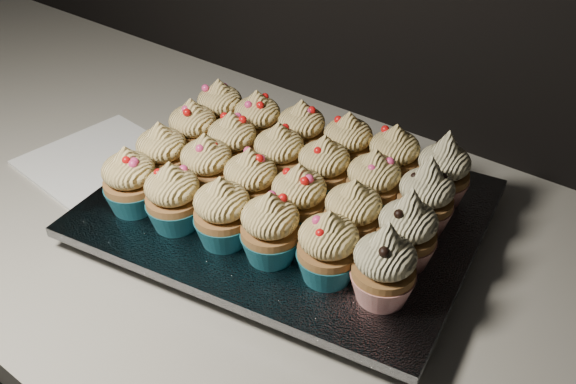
% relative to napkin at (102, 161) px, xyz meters
% --- Properties ---
extents(worktop, '(2.44, 0.64, 0.04)m').
position_rel_napkin_xyz_m(worktop, '(0.40, 0.03, -0.02)').
color(worktop, beige).
rests_on(worktop, cabinet).
extents(napkin, '(0.20, 0.20, 0.00)m').
position_rel_napkin_xyz_m(napkin, '(0.00, 0.00, 0.00)').
color(napkin, white).
rests_on(napkin, worktop).
extents(baking_tray, '(0.45, 0.37, 0.02)m').
position_rel_napkin_xyz_m(baking_tray, '(0.29, 0.05, 0.01)').
color(baking_tray, black).
rests_on(baking_tray, worktop).
extents(foil_lining, '(0.49, 0.41, 0.01)m').
position_rel_napkin_xyz_m(foil_lining, '(0.29, 0.05, 0.03)').
color(foil_lining, silver).
rests_on(foil_lining, baking_tray).
extents(cupcake_0, '(0.06, 0.06, 0.08)m').
position_rel_napkin_xyz_m(cupcake_0, '(0.16, -0.07, 0.07)').
color(cupcake_0, '#196879').
rests_on(cupcake_0, foil_lining).
extents(cupcake_1, '(0.06, 0.06, 0.08)m').
position_rel_napkin_xyz_m(cupcake_1, '(0.22, -0.06, 0.07)').
color(cupcake_1, '#196879').
rests_on(cupcake_1, foil_lining).
extents(cupcake_2, '(0.06, 0.06, 0.08)m').
position_rel_napkin_xyz_m(cupcake_2, '(0.28, -0.05, 0.07)').
color(cupcake_2, '#196879').
rests_on(cupcake_2, foil_lining).
extents(cupcake_3, '(0.06, 0.06, 0.08)m').
position_rel_napkin_xyz_m(cupcake_3, '(0.33, -0.04, 0.07)').
color(cupcake_3, '#196879').
rests_on(cupcake_3, foil_lining).
extents(cupcake_4, '(0.06, 0.06, 0.08)m').
position_rel_napkin_xyz_m(cupcake_4, '(0.40, -0.03, 0.07)').
color(cupcake_4, '#196879').
rests_on(cupcake_4, foil_lining).
extents(cupcake_5, '(0.06, 0.06, 0.10)m').
position_rel_napkin_xyz_m(cupcake_5, '(0.46, -0.02, 0.07)').
color(cupcake_5, '#AE2118').
rests_on(cupcake_5, foil_lining).
extents(cupcake_6, '(0.06, 0.06, 0.08)m').
position_rel_napkin_xyz_m(cupcake_6, '(0.14, -0.01, 0.07)').
color(cupcake_6, '#196879').
rests_on(cupcake_6, foil_lining).
extents(cupcake_7, '(0.06, 0.06, 0.08)m').
position_rel_napkin_xyz_m(cupcake_7, '(0.20, 0.00, 0.07)').
color(cupcake_7, '#196879').
rests_on(cupcake_7, foil_lining).
extents(cupcake_8, '(0.06, 0.06, 0.08)m').
position_rel_napkin_xyz_m(cupcake_8, '(0.27, 0.01, 0.07)').
color(cupcake_8, '#196879').
rests_on(cupcake_8, foil_lining).
extents(cupcake_9, '(0.06, 0.06, 0.08)m').
position_rel_napkin_xyz_m(cupcake_9, '(0.33, 0.02, 0.07)').
color(cupcake_9, '#196879').
rests_on(cupcake_9, foil_lining).
extents(cupcake_10, '(0.06, 0.06, 0.08)m').
position_rel_napkin_xyz_m(cupcake_10, '(0.39, 0.03, 0.07)').
color(cupcake_10, '#196879').
rests_on(cupcake_10, foil_lining).
extents(cupcake_11, '(0.06, 0.06, 0.10)m').
position_rel_napkin_xyz_m(cupcake_11, '(0.45, 0.04, 0.07)').
color(cupcake_11, '#AE2118').
rests_on(cupcake_11, foil_lining).
extents(cupcake_12, '(0.06, 0.06, 0.08)m').
position_rel_napkin_xyz_m(cupcake_12, '(0.13, 0.05, 0.07)').
color(cupcake_12, '#196879').
rests_on(cupcake_12, foil_lining).
extents(cupcake_13, '(0.06, 0.06, 0.08)m').
position_rel_napkin_xyz_m(cupcake_13, '(0.19, 0.06, 0.07)').
color(cupcake_13, '#196879').
rests_on(cupcake_13, foil_lining).
extents(cupcake_14, '(0.06, 0.06, 0.08)m').
position_rel_napkin_xyz_m(cupcake_14, '(0.26, 0.07, 0.07)').
color(cupcake_14, '#196879').
rests_on(cupcake_14, foil_lining).
extents(cupcake_15, '(0.06, 0.06, 0.08)m').
position_rel_napkin_xyz_m(cupcake_15, '(0.32, 0.08, 0.07)').
color(cupcake_15, '#196879').
rests_on(cupcake_15, foil_lining).
extents(cupcake_16, '(0.06, 0.06, 0.08)m').
position_rel_napkin_xyz_m(cupcake_16, '(0.38, 0.09, 0.07)').
color(cupcake_16, '#196879').
rests_on(cupcake_16, foil_lining).
extents(cupcake_17, '(0.06, 0.06, 0.10)m').
position_rel_napkin_xyz_m(cupcake_17, '(0.44, 0.10, 0.07)').
color(cupcake_17, '#AE2118').
rests_on(cupcake_17, foil_lining).
extents(cupcake_18, '(0.06, 0.06, 0.08)m').
position_rel_napkin_xyz_m(cupcake_18, '(0.12, 0.12, 0.07)').
color(cupcake_18, '#196879').
rests_on(cupcake_18, foil_lining).
extents(cupcake_19, '(0.06, 0.06, 0.08)m').
position_rel_napkin_xyz_m(cupcake_19, '(0.18, 0.12, 0.07)').
color(cupcake_19, '#196879').
rests_on(cupcake_19, foil_lining).
extents(cupcake_20, '(0.06, 0.06, 0.08)m').
position_rel_napkin_xyz_m(cupcake_20, '(0.24, 0.14, 0.07)').
color(cupcake_20, '#196879').
rests_on(cupcake_20, foil_lining).
extents(cupcake_21, '(0.06, 0.06, 0.08)m').
position_rel_napkin_xyz_m(cupcake_21, '(0.31, 0.15, 0.07)').
color(cupcake_21, '#196879').
rests_on(cupcake_21, foil_lining).
extents(cupcake_22, '(0.06, 0.06, 0.08)m').
position_rel_napkin_xyz_m(cupcake_22, '(0.37, 0.15, 0.07)').
color(cupcake_22, '#196879').
rests_on(cupcake_22, foil_lining).
extents(cupcake_23, '(0.06, 0.06, 0.10)m').
position_rel_napkin_xyz_m(cupcake_23, '(0.43, 0.16, 0.07)').
color(cupcake_23, '#AE2118').
rests_on(cupcake_23, foil_lining).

